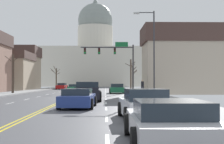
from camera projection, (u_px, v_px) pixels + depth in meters
name	position (u px, v px, depth m)	size (l,w,h in m)	color
ground	(70.00, 97.00, 32.94)	(20.00, 180.00, 0.20)	#4B4B50
signal_gantry	(115.00, 56.00, 49.63)	(7.91, 0.41, 7.33)	#28282D
street_lamp_right	(152.00, 46.00, 32.51)	(2.06, 0.24, 8.33)	#333338
capitol_building	(95.00, 59.00, 114.47)	(34.66, 22.17, 30.93)	beige
sedan_near_00	(117.00, 89.00, 44.69)	(2.06, 4.37, 1.28)	#1E7247
sedan_near_01	(90.00, 90.00, 39.09)	(2.14, 4.53, 1.16)	#9EA3A8
sedan_near_02	(86.00, 91.00, 33.46)	(2.08, 4.68, 1.28)	#B71414
pickup_truck_near_03	(87.00, 92.00, 27.40)	(2.38, 5.34, 1.55)	black
sedan_near_04	(78.00, 99.00, 20.12)	(2.17, 4.76, 1.16)	navy
sedan_near_05	(144.00, 105.00, 13.88)	(2.10, 4.76, 1.28)	silver
sedan_near_06	(169.00, 123.00, 8.37)	(2.17, 4.70, 1.12)	silver
sedan_oncoming_00	(74.00, 88.00, 54.67)	(2.08, 4.36, 1.14)	#1E7247
sedan_oncoming_01	(62.00, 86.00, 67.24)	(2.07, 4.72, 1.28)	#B71414
flank_building_01	(1.00, 71.00, 61.31)	(10.88, 9.93, 6.95)	tan
flank_building_02	(12.00, 67.00, 72.19)	(11.58, 8.15, 9.13)	tan
flank_building_03	(197.00, 60.00, 43.16)	(14.24, 6.93, 8.68)	#B2A38E
bare_tree_00	(133.00, 77.00, 65.01)	(0.93, 1.03, 4.41)	#423328
bare_tree_01	(56.00, 77.00, 78.84)	(2.31, 1.91, 5.10)	#4C3D2D
bare_tree_02	(131.00, 73.00, 69.76)	(2.17, 0.92, 6.07)	#423328
bare_tree_03	(13.00, 73.00, 42.03)	(1.93, 2.03, 5.07)	#423328
pedestrian_00	(152.00, 85.00, 40.59)	(0.35, 0.34, 1.73)	#33333D
pedestrian_01	(142.00, 86.00, 39.50)	(0.35, 0.34, 1.67)	#33333D
bicycle_parked	(158.00, 95.00, 28.06)	(0.12, 1.77, 0.85)	black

